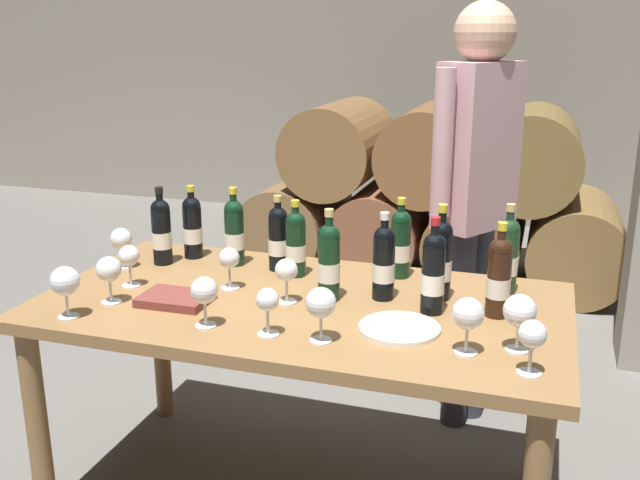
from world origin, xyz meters
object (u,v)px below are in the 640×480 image
Objects in this scene: serving_plate at (399,328)px; wine_bottle_1 at (400,243)px; wine_bottle_5 at (507,255)px; wine_bottle_8 at (441,259)px; wine_bottle_10 at (278,238)px; wine_glass_7 at (520,312)px; wine_bottle_3 at (296,243)px; wine_bottle_9 at (192,226)px; wine_bottle_0 at (329,261)px; wine_bottle_6 at (161,231)px; wine_glass_10 at (129,257)px; sommelier_presenting at (476,180)px; wine_glass_2 at (286,272)px; wine_glass_8 at (65,282)px; wine_bottle_7 at (234,232)px; wine_glass_1 at (269,302)px; wine_glass_6 at (321,304)px; wine_bottle_11 at (499,276)px; wine_bottle_2 at (384,262)px; dining_table at (301,326)px; tasting_notebook at (175,299)px; wine_bottle_4 at (433,272)px; wine_glass_4 at (229,260)px; wine_glass_9 at (204,292)px; wine_glass_5 at (121,240)px; wine_glass_0 at (532,336)px; wine_glass_3 at (468,315)px.

wine_bottle_1 is at bearing 101.81° from serving_plate.
wine_bottle_5 is 0.96× the size of wine_bottle_8.
wine_bottle_10 is 0.98m from wine_glass_7.
wine_bottle_9 is (-0.45, 0.08, 0.00)m from wine_bottle_3.
wine_bottle_0 is 0.73m from wine_bottle_6.
wine_bottle_3 is at bearing 140.76° from serving_plate.
wine_bottle_8 is at bearing 19.11° from wine_bottle_0.
sommelier_presenting reaches higher than wine_glass_10.
wine_bottle_9 reaches higher than wine_glass_7.
wine_bottle_5 is 1.07× the size of wine_bottle_9.
wine_glass_10 is (-0.86, -0.38, -0.02)m from wine_bottle_1.
wine_glass_8 is (-0.59, -0.32, 0.01)m from wine_glass_2.
wine_bottle_1 is at bearing 4.94° from wine_bottle_7.
wine_glass_6 is (0.15, 0.00, 0.01)m from wine_glass_1.
wine_bottle_11 is at bearing 107.05° from wine_glass_7.
wine_glass_7 is 1.00× the size of wine_glass_8.
wine_bottle_1 is at bearing 88.27° from wine_bottle_2.
tasting_notebook reaches higher than dining_table.
dining_table is 0.47m from wine_bottle_1.
wine_glass_7 is (1.31, -0.38, -0.01)m from wine_bottle_6.
wine_bottle_10 reaches higher than wine_bottle_3.
wine_bottle_1 is 1.20× the size of serving_plate.
dining_table is at bearing -37.79° from wine_bottle_7.
wine_bottle_4 is 2.11× the size of wine_glass_4.
wine_bottle_4 is 1.98× the size of wine_glass_9.
wine_bottle_1 is 0.98× the size of wine_bottle_7.
wine_glass_6 is at bearing -129.25° from wine_bottle_5.
wine_bottle_7 is 1.15m from wine_glass_7.
wine_glass_5 is at bearing 179.43° from wine_bottle_2.
sommelier_presenting reaches higher than wine_bottle_0.
wine_bottle_5 reaches higher than wine_glass_8.
wine_bottle_10 is at bearing 16.41° from wine_glass_5.
wine_bottle_8 is 0.70m from wine_glass_4.
wine_bottle_5 is at bearing 99.71° from wine_glass_0.
wine_bottle_11 is 1.82× the size of wine_glass_8.
wine_bottle_0 is at bearing -41.54° from wine_bottle_10.
wine_bottle_0 is 0.35m from wine_glass_4.
wine_glass_0 is 0.09× the size of sommelier_presenting.
wine_bottle_7 is at bearing 132.69° from wine_glass_6.
dining_table is 0.69m from wine_bottle_6.
wine_glass_0 is 1.05m from wine_glass_4.
sommelier_presenting is at bearing 44.46° from wine_glass_4.
dining_table is at bearing 158.43° from serving_plate.
wine_glass_8 is (-0.89, -0.69, -0.01)m from wine_bottle_1.
wine_bottle_0 is 2.06× the size of wine_glass_0.
wine_bottle_4 is at bearing 117.28° from wine_glass_3.
dining_table is at bearing 156.97° from wine_glass_3.
wine_glass_2 reaches higher than dining_table.
wine_bottle_8 is at bearing 11.46° from wine_glass_10.
serving_plate is (0.99, 0.21, -0.11)m from wine_glass_8.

